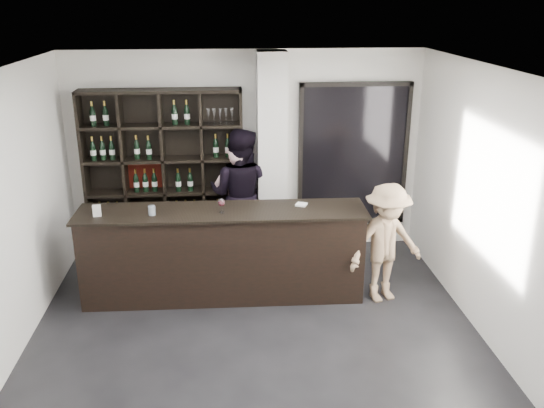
{
  "coord_description": "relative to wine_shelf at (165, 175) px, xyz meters",
  "views": [
    {
      "loc": [
        -0.27,
        -5.25,
        3.56
      ],
      "look_at": [
        0.24,
        1.1,
        1.26
      ],
      "focal_mm": 38.0,
      "sensor_mm": 36.0,
      "label": 1
    }
  ],
  "objects": [
    {
      "name": "card_stand",
      "position": [
        -0.65,
        -1.41,
        0.02
      ],
      "size": [
        0.1,
        0.06,
        0.14
      ],
      "primitive_type": "cube",
      "rotation": [
        0.0,
        0.0,
        0.11
      ],
      "color": "white",
      "rests_on": "tasting_counter"
    },
    {
      "name": "wine_shelf",
      "position": [
        0.0,
        0.0,
        0.0
      ],
      "size": [
        2.2,
        0.35,
        2.4
      ],
      "primitive_type": null,
      "color": "black",
      "rests_on": "floor"
    },
    {
      "name": "customer",
      "position": [
        2.77,
        -1.57,
        -0.45
      ],
      "size": [
        1.09,
        0.81,
        1.5
      ],
      "primitive_type": "imported",
      "rotation": [
        0.0,
        0.0,
        0.29
      ],
      "color": "tan",
      "rests_on": "floor"
    },
    {
      "name": "napkin_stack",
      "position": [
        1.77,
        -1.23,
        -0.04
      ],
      "size": [
        0.16,
        0.16,
        0.02
      ],
      "primitive_type": "cube",
      "rotation": [
        0.0,
        0.0,
        -0.41
      ],
      "color": "white",
      "rests_on": "tasting_counter"
    },
    {
      "name": "spit_cup",
      "position": [
        -0.02,
        -1.42,
        0.0
      ],
      "size": [
        0.11,
        0.11,
        0.11
      ],
      "primitive_type": "cylinder",
      "rotation": [
        0.0,
        0.0,
        0.39
      ],
      "color": "silver",
      "rests_on": "tasting_counter"
    },
    {
      "name": "glass_panel",
      "position": [
        2.7,
        0.12,
        0.2
      ],
      "size": [
        1.6,
        0.08,
        2.1
      ],
      "color": "black",
      "rests_on": "floor"
    },
    {
      "name": "floor",
      "position": [
        1.15,
        -2.57,
        -1.2
      ],
      "size": [
        5.0,
        5.5,
        0.01
      ],
      "primitive_type": "cube",
      "color": "black",
      "rests_on": "ground"
    },
    {
      "name": "taster_pink",
      "position": [
        1.0,
        -0.17,
        -0.35
      ],
      "size": [
        0.68,
        0.5,
        1.7
      ],
      "primitive_type": "imported",
      "rotation": [
        0.0,
        0.0,
        3.3
      ],
      "color": "#F5BCC2",
      "rests_on": "floor"
    },
    {
      "name": "taster_black",
      "position": [
        1.05,
        -0.17,
        -0.25
      ],
      "size": [
        1.11,
        0.99,
        1.89
      ],
      "primitive_type": "imported",
      "rotation": [
        0.0,
        0.0,
        2.78
      ],
      "color": "black",
      "rests_on": "floor"
    },
    {
      "name": "tasting_counter",
      "position": [
        0.8,
        -1.33,
        -0.62
      ],
      "size": [
        3.48,
        0.72,
        1.15
      ],
      "rotation": [
        0.0,
        0.0,
        -0.02
      ],
      "color": "black",
      "rests_on": "floor"
    },
    {
      "name": "structural_column",
      "position": [
        1.5,
        -0.1,
        0.25
      ],
      "size": [
        0.4,
        0.4,
        2.9
      ],
      "primitive_type": "cube",
      "color": "silver",
      "rests_on": "floor"
    },
    {
      "name": "wine_glass",
      "position": [
        0.8,
        -1.41,
        0.05
      ],
      "size": [
        0.11,
        0.11,
        0.2
      ],
      "primitive_type": null,
      "rotation": [
        0.0,
        0.0,
        0.42
      ],
      "color": "white",
      "rests_on": "tasting_counter"
    }
  ]
}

